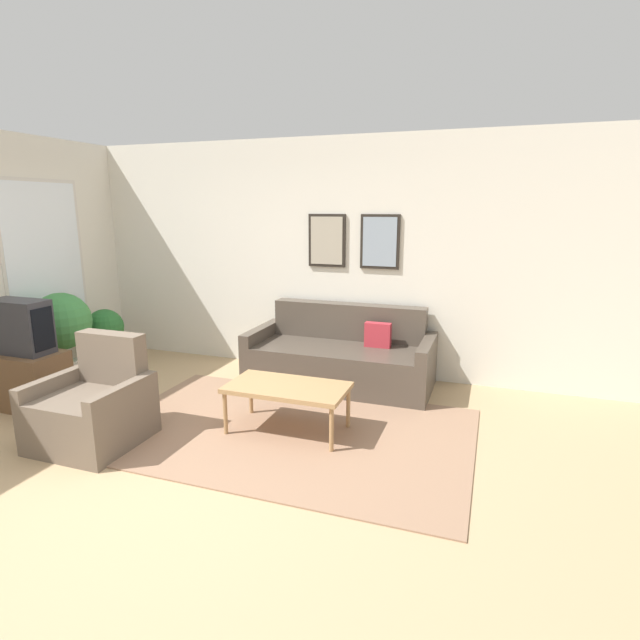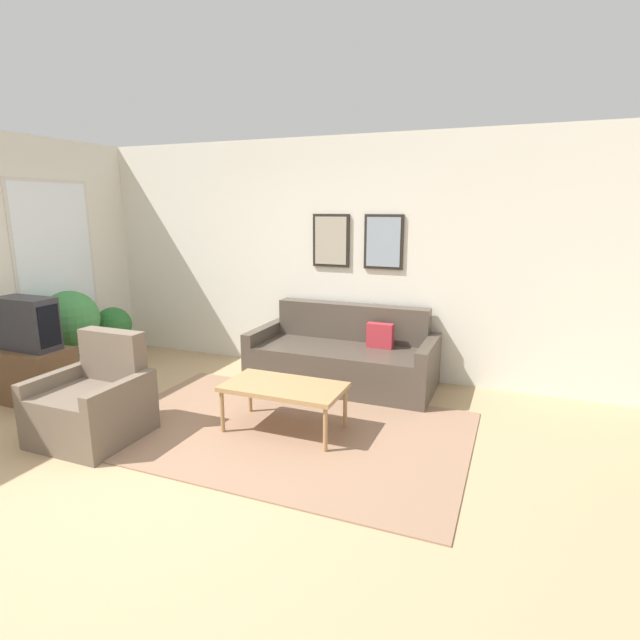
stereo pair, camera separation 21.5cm
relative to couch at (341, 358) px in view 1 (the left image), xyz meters
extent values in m
plane|color=tan|center=(-0.79, -2.27, -0.30)|extent=(16.00, 16.00, 0.00)
cube|color=#937056|center=(-0.09, -1.34, -0.29)|extent=(3.18, 2.05, 0.01)
cube|color=silver|center=(-0.79, 0.47, 1.05)|extent=(8.00, 0.06, 2.70)
cube|color=black|center=(-0.31, 0.42, 1.25)|extent=(0.44, 0.03, 0.60)
cube|color=#A89E89|center=(-0.31, 0.41, 1.25)|extent=(0.38, 0.01, 0.54)
cube|color=black|center=(0.31, 0.42, 1.25)|extent=(0.44, 0.03, 0.60)
cube|color=#8999A8|center=(0.31, 0.41, 1.25)|extent=(0.38, 0.01, 0.54)
cube|color=beige|center=(-3.34, -0.71, 1.17)|extent=(0.02, 1.09, 1.54)
cube|color=white|center=(-3.34, -0.71, 1.17)|extent=(0.02, 1.01, 1.46)
cube|color=#4C4238|center=(0.00, -0.05, -0.07)|extent=(1.76, 0.90, 0.45)
cube|color=#4C4238|center=(0.00, 0.30, 0.35)|extent=(1.76, 0.20, 0.41)
cube|color=#4C4238|center=(-0.94, -0.05, 0.00)|extent=(0.12, 0.90, 0.59)
cube|color=#4C4238|center=(0.94, -0.05, 0.00)|extent=(0.12, 0.90, 0.59)
cube|color=#B22D38|center=(0.39, 0.06, 0.27)|extent=(0.28, 0.10, 0.28)
cube|color=#A87F51|center=(-0.08, -1.33, 0.11)|extent=(1.04, 0.56, 0.04)
cylinder|color=#A87F51|center=(-0.56, -1.57, -0.10)|extent=(0.04, 0.04, 0.39)
cylinder|color=#A87F51|center=(0.40, -1.57, -0.10)|extent=(0.04, 0.04, 0.39)
cylinder|color=#A87F51|center=(-0.56, -1.09, -0.10)|extent=(0.04, 0.04, 0.39)
cylinder|color=#A87F51|center=(0.40, -1.09, -0.10)|extent=(0.04, 0.04, 0.39)
cube|color=brown|center=(-2.72, -1.65, -0.02)|extent=(0.75, 0.46, 0.55)
cube|color=#2D2D33|center=(-2.72, -1.65, 0.51)|extent=(0.60, 0.28, 0.52)
cube|color=black|center=(-2.42, -1.65, 0.51)|extent=(0.01, 0.23, 0.40)
cube|color=#6B5B4C|center=(-1.53, -2.07, -0.08)|extent=(0.61, 0.76, 0.44)
cube|color=#6B5B4C|center=(-1.53, -1.77, 0.36)|extent=(0.61, 0.16, 0.44)
cube|color=#6B5B4C|center=(-1.88, -2.07, -0.02)|extent=(0.09, 0.76, 0.56)
cube|color=#6B5B4C|center=(-1.18, -2.07, -0.02)|extent=(0.09, 0.76, 0.56)
cylinder|color=beige|center=(-3.00, -0.90, -0.19)|extent=(0.26, 0.26, 0.22)
cylinder|color=#51381E|center=(-3.00, -0.90, 0.02)|extent=(0.04, 0.04, 0.19)
sphere|color=#3D8442|center=(-3.00, -0.90, 0.38)|extent=(0.64, 0.64, 0.64)
cylinder|color=#935638|center=(-2.90, -0.37, -0.21)|extent=(0.24, 0.24, 0.18)
cylinder|color=#51381E|center=(-2.90, -0.37, -0.05)|extent=(0.04, 0.04, 0.13)
sphere|color=#28662D|center=(-2.90, -0.37, 0.20)|extent=(0.44, 0.44, 0.44)
camera|label=1|loc=(1.53, -5.06, 1.63)|focal=28.00mm
camera|label=2|loc=(1.73, -4.99, 1.63)|focal=28.00mm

